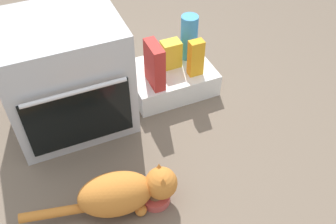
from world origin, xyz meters
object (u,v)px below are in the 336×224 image
Objects in this scene: oven at (66,75)px; cat at (123,192)px; pantry_cabinet at (170,78)px; food_bowl at (155,197)px; juice_carton at (196,58)px; cereal_box at (155,65)px; water_bottle at (189,37)px; snack_bag at (171,54)px.

cat is (0.08, -0.72, -0.21)m from oven.
oven is 0.88× the size of cat.
food_bowl is at bearing -118.23° from pantry_cabinet.
juice_carton is at bearing 51.08° from food_bowl.
water_bottle is at bearing 29.15° from cereal_box.
cereal_box reaches higher than juice_carton.
snack_bag is at bearing 38.06° from cereal_box.
food_bowl is at bearing -128.92° from juice_carton.
pantry_cabinet is (0.65, 0.03, -0.25)m from oven.
juice_carton is (0.54, 0.67, 0.25)m from food_bowl.
water_bottle is at bearing 55.65° from food_bowl.
juice_carton reaches higher than pantry_cabinet.
oven is 3.68× the size of snack_bag.
pantry_cabinet is 0.29m from water_bottle.
cat is at bearing -83.63° from oven.
food_bowl is at bearing 0.00° from cat.
water_bottle is at bearing 77.36° from juice_carton.
juice_carton is at bearing -39.80° from pantry_cabinet.
juice_carton is at bearing 52.89° from cat.
pantry_cabinet is 3.63× the size of food_bowl.
oven is 0.51m from cereal_box.
oven is 2.37× the size of cereal_box.
juice_carton is (0.13, -0.10, 0.20)m from pantry_cabinet.
water_bottle is 0.19m from juice_carton.
oven is 4.45× the size of food_bowl.
cereal_box is 1.17× the size of juice_carton.
oven is at bearing 107.23° from food_bowl.
food_bowl is at bearing -72.77° from oven.
cat is at bearing -127.17° from pantry_cabinet.
cereal_box is (0.43, 0.65, 0.17)m from cat.
oven is 1.23× the size of pantry_cabinet.
snack_bag is 0.75× the size of juice_carton.
food_bowl is 0.18m from cat.
pantry_cabinet is 0.88m from food_bowl.
snack_bag is (0.02, 0.03, 0.17)m from pantry_cabinet.
cereal_box is 0.27m from juice_carton.
water_bottle is (0.58, 0.85, 0.28)m from food_bowl.
food_bowl is (-0.42, -0.78, -0.05)m from pantry_cabinet.
oven is 0.68m from snack_bag.
pantry_cabinet is 1.93× the size of cereal_box.
water_bottle is (0.31, 0.17, 0.01)m from cereal_box.
food_bowl is 0.20× the size of cat.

